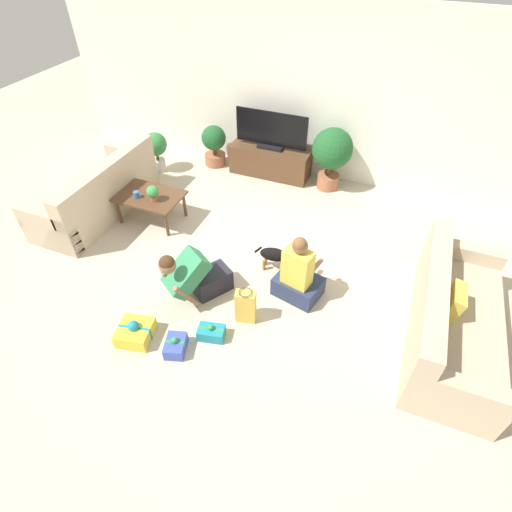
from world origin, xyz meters
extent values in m
plane|color=beige|center=(0.00, 0.00, 0.00)|extent=(16.00, 16.00, 0.00)
cube|color=white|center=(0.00, 2.63, 1.30)|extent=(8.40, 0.06, 2.60)
cube|color=#C6B293|center=(-2.48, 0.38, 0.21)|extent=(0.83, 2.00, 0.41)
cube|color=#C6B293|center=(-2.17, 0.38, 0.62)|extent=(0.20, 2.00, 0.42)
cube|color=#C6B293|center=(-2.48, 1.30, 0.30)|extent=(0.83, 0.16, 0.59)
cube|color=#C6B293|center=(-2.48, -0.54, 0.30)|extent=(0.83, 0.16, 0.59)
cube|color=#3366AD|center=(-2.37, 0.71, 0.56)|extent=(0.18, 0.34, 0.32)
cube|color=#EACC4C|center=(-2.37, 0.04, 0.56)|extent=(0.18, 0.34, 0.32)
cube|color=#C6B293|center=(2.48, -0.18, 0.21)|extent=(0.83, 2.00, 0.41)
cube|color=#C6B293|center=(2.17, -0.18, 0.62)|extent=(0.20, 2.00, 0.42)
cube|color=#C6B293|center=(2.48, -1.10, 0.30)|extent=(0.83, 0.16, 0.59)
cube|color=#C6B293|center=(2.48, 0.75, 0.30)|extent=(0.83, 0.16, 0.59)
cube|color=#EACC4C|center=(2.37, -0.18, 0.56)|extent=(0.18, 0.34, 0.32)
cube|color=brown|center=(-1.60, 0.49, 0.40)|extent=(0.90, 0.62, 0.03)
cylinder|color=brown|center=(-1.99, 0.24, 0.19)|extent=(0.04, 0.04, 0.39)
cylinder|color=brown|center=(-1.21, 0.24, 0.19)|extent=(0.04, 0.04, 0.39)
cylinder|color=brown|center=(-1.99, 0.74, 0.19)|extent=(0.04, 0.04, 0.39)
cylinder|color=brown|center=(-1.21, 0.74, 0.19)|extent=(0.04, 0.04, 0.39)
cube|color=brown|center=(-0.47, 2.33, 0.24)|extent=(1.32, 0.46, 0.48)
cube|color=black|center=(-0.47, 2.33, 0.50)|extent=(0.41, 0.20, 0.05)
cube|color=black|center=(-0.47, 2.33, 0.80)|extent=(1.18, 0.03, 0.55)
cylinder|color=#A36042|center=(-1.48, 2.28, 0.10)|extent=(0.36, 0.36, 0.19)
cylinder|color=brown|center=(-1.48, 2.28, 0.25)|extent=(0.06, 0.06, 0.12)
sphere|color=#1E5628|center=(-1.48, 2.28, 0.49)|extent=(0.41, 0.41, 0.41)
cylinder|color=#A36042|center=(0.53, 2.28, 0.11)|extent=(0.35, 0.35, 0.23)
cylinder|color=brown|center=(0.53, 2.28, 0.32)|extent=(0.06, 0.06, 0.19)
sphere|color=#1E5628|center=(0.53, 2.28, 0.68)|extent=(0.62, 0.62, 0.62)
cylinder|color=beige|center=(-2.28, 1.73, 0.10)|extent=(0.23, 0.23, 0.21)
cylinder|color=brown|center=(-2.28, 1.73, 0.26)|extent=(0.04, 0.04, 0.11)
sphere|color=#337F3D|center=(-2.28, 1.73, 0.48)|extent=(0.38, 0.38, 0.38)
cube|color=#23232D|center=(-0.18, -0.45, 0.14)|extent=(0.48, 0.53, 0.28)
cube|color=#338456|center=(-0.35, -0.70, 0.44)|extent=(0.55, 0.61, 0.48)
sphere|color=#8E6647|center=(-0.45, -0.86, 0.66)|extent=(0.19, 0.19, 0.19)
sphere|color=#472D19|center=(-0.45, -0.86, 0.70)|extent=(0.17, 0.17, 0.17)
cylinder|color=#8E6647|center=(-0.52, -0.70, 0.25)|extent=(0.20, 0.27, 0.43)
cylinder|color=#8E6647|center=(-0.28, -0.86, 0.25)|extent=(0.20, 0.27, 0.43)
cube|color=#283351|center=(0.79, -0.13, 0.12)|extent=(0.60, 0.51, 0.24)
cube|color=gold|center=(0.77, -0.19, 0.47)|extent=(0.36, 0.27, 0.46)
sphere|color=#8E6647|center=(0.78, -0.18, 0.78)|extent=(0.17, 0.17, 0.17)
sphere|color=brown|center=(0.77, -0.19, 0.81)|extent=(0.16, 0.16, 0.16)
cylinder|color=#8E6647|center=(0.95, -0.02, 0.40)|extent=(0.11, 0.27, 0.06)
cylinder|color=#8E6647|center=(0.70, 0.04, 0.40)|extent=(0.11, 0.27, 0.06)
ellipsoid|color=black|center=(0.37, 0.16, 0.24)|extent=(0.36, 0.20, 0.17)
sphere|color=black|center=(0.58, 0.19, 0.28)|extent=(0.15, 0.15, 0.15)
sphere|color=olive|center=(0.64, 0.19, 0.27)|extent=(0.07, 0.07, 0.07)
cylinder|color=black|center=(0.18, 0.14, 0.27)|extent=(0.10, 0.04, 0.11)
cylinder|color=olive|center=(0.49, 0.13, 0.08)|extent=(0.04, 0.04, 0.15)
cylinder|color=olive|center=(0.48, 0.22, 0.08)|extent=(0.04, 0.04, 0.15)
cylinder|color=olive|center=(0.27, 0.10, 0.08)|extent=(0.04, 0.04, 0.15)
cylinder|color=olive|center=(0.26, 0.19, 0.08)|extent=(0.04, 0.04, 0.15)
cube|color=teal|center=(0.12, -1.08, 0.07)|extent=(0.31, 0.24, 0.13)
cube|color=#2D934C|center=(0.12, -1.08, 0.07)|extent=(0.28, 0.09, 0.14)
sphere|color=#2D934C|center=(0.12, -1.08, 0.16)|extent=(0.06, 0.06, 0.06)
cube|color=yellow|center=(-0.62, -1.39, 0.08)|extent=(0.41, 0.42, 0.17)
cube|color=teal|center=(-0.62, -1.39, 0.08)|extent=(0.35, 0.10, 0.17)
sphere|color=teal|center=(-0.62, -1.39, 0.19)|extent=(0.12, 0.12, 0.12)
cube|color=#3D51BC|center=(-0.14, -1.37, 0.07)|extent=(0.27, 0.32, 0.14)
cube|color=#2D934C|center=(-0.14, -1.37, 0.07)|extent=(0.20, 0.09, 0.15)
sphere|color=#2D934C|center=(-0.14, -1.37, 0.17)|extent=(0.07, 0.07, 0.07)
cube|color=#E5B74C|center=(0.37, -0.72, 0.21)|extent=(0.24, 0.17, 0.42)
torus|color=#4C3823|center=(0.37, -0.72, 0.44)|extent=(0.17, 0.17, 0.01)
cylinder|color=#386BAD|center=(-1.74, 0.38, 0.46)|extent=(0.08, 0.08, 0.09)
torus|color=#386BAD|center=(-1.68, 0.38, 0.47)|extent=(0.06, 0.01, 0.06)
cylinder|color=#A36042|center=(-1.47, 0.41, 0.45)|extent=(0.11, 0.11, 0.07)
sphere|color=#3D8E47|center=(-1.47, 0.41, 0.55)|extent=(0.17, 0.17, 0.17)
camera|label=1|loc=(1.53, -3.31, 3.54)|focal=28.00mm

